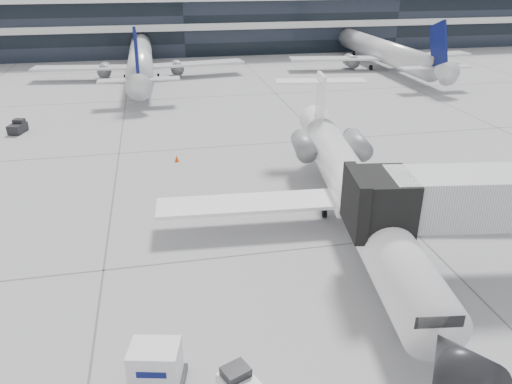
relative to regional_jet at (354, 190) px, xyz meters
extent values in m
plane|color=gray|center=(-6.26, -2.41, -2.59)|extent=(220.00, 220.00, 0.00)
cube|color=black|center=(-6.26, 79.59, 2.41)|extent=(170.00, 22.00, 10.00)
cylinder|color=white|center=(-0.13, -0.94, -0.08)|extent=(6.49, 26.37, 2.95)
cone|color=black|center=(-2.12, -15.44, -0.08)|extent=(3.34, 3.43, 2.95)
cone|color=white|center=(1.89, 13.77, 0.25)|extent=(3.25, 3.84, 2.80)
cube|color=white|center=(-7.01, 1.10, -0.84)|extent=(12.18, 3.64, 0.24)
cube|color=white|center=(7.05, -0.83, -0.84)|extent=(12.34, 5.24, 0.24)
cylinder|color=slate|center=(-1.07, 8.22, 0.36)|extent=(2.13, 3.90, 1.64)
cylinder|color=slate|center=(3.25, 7.63, 0.36)|extent=(2.13, 3.90, 1.64)
cube|color=white|center=(1.81, 13.12, 2.54)|extent=(0.69, 2.85, 4.91)
cube|color=white|center=(1.86, 13.55, 4.29)|extent=(8.03, 2.80, 0.17)
cylinder|color=black|center=(-1.54, -11.22, -2.29)|extent=(0.28, 0.63, 0.61)
cylinder|color=black|center=(-1.46, 1.44, -2.24)|extent=(0.35, 0.73, 0.70)
cylinder|color=black|center=(1.79, 1.00, -2.24)|extent=(0.35, 0.73, 0.70)
cube|color=black|center=(-0.85, -5.84, 2.01)|extent=(3.32, 3.88, 3.07)
cylinder|color=slate|center=(1.00, -6.10, -1.06)|extent=(0.48, 0.48, 3.07)
cube|color=black|center=(1.00, -6.10, -2.21)|extent=(2.17, 1.80, 0.77)
cube|color=black|center=(-10.16, -12.97, -1.48)|extent=(1.33, 1.23, 0.48)
cylinder|color=black|center=(-9.79, -12.49, -2.38)|extent=(0.33, 0.46, 0.43)
cube|color=black|center=(-13.36, -11.79, -2.41)|extent=(2.70, 2.24, 0.29)
cube|color=silver|center=(-13.36, -11.79, -1.44)|extent=(2.35, 1.97, 1.64)
cone|color=#EE4F0C|center=(-11.03, 14.40, -2.29)|extent=(0.39, 0.39, 0.60)
cube|color=#EE4F0C|center=(-11.03, 14.40, -2.58)|extent=(0.46, 0.46, 0.03)
cube|color=black|center=(-26.94, 26.14, -2.06)|extent=(1.83, 2.41, 0.87)
cube|color=black|center=(-26.80, 26.61, -1.48)|extent=(1.27, 1.15, 0.49)
cylinder|color=black|center=(-27.22, 27.04, -2.38)|extent=(0.29, 0.46, 0.43)
cylinder|color=black|center=(-26.20, 26.73, -2.38)|extent=(0.29, 0.46, 0.43)
cylinder|color=black|center=(-27.67, 25.56, -2.38)|extent=(0.29, 0.46, 0.43)
cylinder|color=black|center=(-26.65, 25.25, -2.38)|extent=(0.29, 0.46, 0.43)
camera|label=1|loc=(-12.42, -28.21, 13.75)|focal=35.00mm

